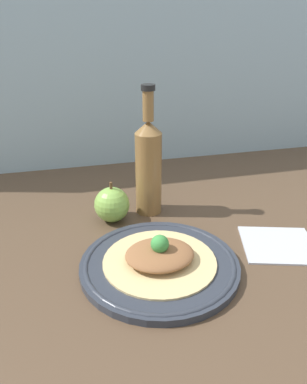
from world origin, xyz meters
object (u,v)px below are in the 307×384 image
object	(u,v)px
plate	(160,264)
apple	(112,205)
cider_bottle	(149,165)
plated_food	(160,256)

from	to	relation	value
plate	apple	bearing A→B (deg)	106.17
plate	apple	size ratio (longest dim) A/B	3.11
plate	cider_bottle	distance (cm)	25.13
plated_food	cider_bottle	world-z (taller)	cider_bottle
plated_food	apple	distance (cm)	20.89
cider_bottle	plate	bearing A→B (deg)	-98.31
plated_food	cider_bottle	distance (cm)	24.37
plate	plated_food	world-z (taller)	plated_food
plate	apple	xyz separation A→B (cm)	(-5.81, 20.03, 3.09)
cider_bottle	plated_food	bearing A→B (deg)	-98.31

